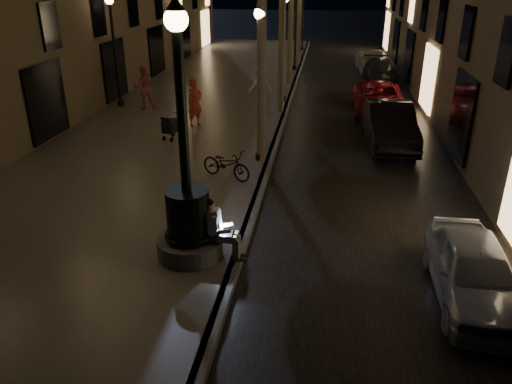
% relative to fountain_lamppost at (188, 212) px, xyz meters
% --- Properties ---
extents(ground, '(120.00, 120.00, 0.00)m').
position_rel_fountain_lamppost_xyz_m(ground, '(1.00, 13.00, -1.21)').
color(ground, black).
rests_on(ground, ground).
extents(cobble_lane, '(6.00, 45.00, 0.02)m').
position_rel_fountain_lamppost_xyz_m(cobble_lane, '(4.00, 13.00, -1.20)').
color(cobble_lane, black).
rests_on(cobble_lane, ground).
extents(promenade, '(8.00, 45.00, 0.20)m').
position_rel_fountain_lamppost_xyz_m(promenade, '(-3.00, 13.00, -1.11)').
color(promenade, slate).
rests_on(promenade, ground).
extents(curb_strip, '(0.25, 45.00, 0.20)m').
position_rel_fountain_lamppost_xyz_m(curb_strip, '(1.00, 13.00, -1.11)').
color(curb_strip, '#59595B').
rests_on(curb_strip, ground).
extents(fountain_lamppost, '(1.40, 1.40, 5.21)m').
position_rel_fountain_lamppost_xyz_m(fountain_lamppost, '(0.00, 0.00, 0.00)').
color(fountain_lamppost, '#59595B').
rests_on(fountain_lamppost, promenade).
extents(seated_man_laptop, '(0.98, 0.33, 1.35)m').
position_rel_fountain_lamppost_xyz_m(seated_man_laptop, '(0.61, -0.00, -0.30)').
color(seated_man_laptop, tan).
rests_on(seated_man_laptop, promenade).
extents(lamp_curb_a, '(0.36, 0.36, 4.81)m').
position_rel_fountain_lamppost_xyz_m(lamp_curb_a, '(0.70, 6.00, 2.02)').
color(lamp_curb_a, black).
rests_on(lamp_curb_a, promenade).
extents(lamp_curb_b, '(0.36, 0.36, 4.81)m').
position_rel_fountain_lamppost_xyz_m(lamp_curb_b, '(0.70, 14.00, 2.02)').
color(lamp_curb_b, black).
rests_on(lamp_curb_b, promenade).
extents(lamp_curb_c, '(0.36, 0.36, 4.81)m').
position_rel_fountain_lamppost_xyz_m(lamp_curb_c, '(0.70, 22.00, 2.02)').
color(lamp_curb_c, black).
rests_on(lamp_curb_c, promenade).
extents(lamp_curb_d, '(0.36, 0.36, 4.81)m').
position_rel_fountain_lamppost_xyz_m(lamp_curb_d, '(0.70, 30.00, 2.02)').
color(lamp_curb_d, black).
rests_on(lamp_curb_d, promenade).
extents(lamp_left_b, '(0.36, 0.36, 4.81)m').
position_rel_fountain_lamppost_xyz_m(lamp_left_b, '(-6.40, 12.00, 2.02)').
color(lamp_left_b, black).
rests_on(lamp_left_b, promenade).
extents(lamp_left_c, '(0.36, 0.36, 4.81)m').
position_rel_fountain_lamppost_xyz_m(lamp_left_c, '(-6.40, 22.00, 2.02)').
color(lamp_left_c, black).
rests_on(lamp_left_c, promenade).
extents(stroller, '(0.60, 0.97, 0.98)m').
position_rel_fountain_lamppost_xyz_m(stroller, '(-2.70, 7.62, -0.52)').
color(stroller, black).
rests_on(stroller, promenade).
extents(car_front, '(1.47, 3.58, 1.22)m').
position_rel_fountain_lamppost_xyz_m(car_front, '(5.65, -0.50, -0.60)').
color(car_front, '#A7ABAF').
rests_on(car_front, ground).
extents(car_second, '(1.76, 4.56, 1.48)m').
position_rel_fountain_lamppost_xyz_m(car_second, '(5.00, 8.78, -0.47)').
color(car_second, black).
rests_on(car_second, ground).
extents(car_third, '(2.14, 4.63, 1.29)m').
position_rel_fountain_lamppost_xyz_m(car_third, '(5.00, 13.12, -0.57)').
color(car_third, maroon).
rests_on(car_third, ground).
extents(car_rear, '(1.80, 4.30, 1.24)m').
position_rel_fountain_lamppost_xyz_m(car_rear, '(5.59, 19.78, -0.59)').
color(car_rear, '#2A292E').
rests_on(car_rear, ground).
extents(car_fifth, '(1.66, 3.94, 1.26)m').
position_rel_fountain_lamppost_xyz_m(car_fifth, '(5.25, 22.62, -0.58)').
color(car_fifth, gray).
rests_on(car_fifth, ground).
extents(pedestrian_red, '(0.76, 0.80, 1.83)m').
position_rel_fountain_lamppost_xyz_m(pedestrian_red, '(-2.28, 9.42, -0.10)').
color(pedestrian_red, '#D2452A').
rests_on(pedestrian_red, promenade).
extents(pedestrian_pink, '(1.11, 1.00, 1.89)m').
position_rel_fountain_lamppost_xyz_m(pedestrian_pink, '(-5.12, 11.70, -0.07)').
color(pedestrian_pink, pink).
rests_on(pedestrian_pink, promenade).
extents(pedestrian_white, '(1.28, 1.14, 1.71)m').
position_rel_fountain_lamppost_xyz_m(pedestrian_white, '(-0.25, 13.19, -0.15)').
color(pedestrian_white, white).
rests_on(pedestrian_white, promenade).
extents(bicycle, '(1.74, 1.22, 0.87)m').
position_rel_fountain_lamppost_xyz_m(bicycle, '(-0.06, 4.33, -0.58)').
color(bicycle, black).
rests_on(bicycle, promenade).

